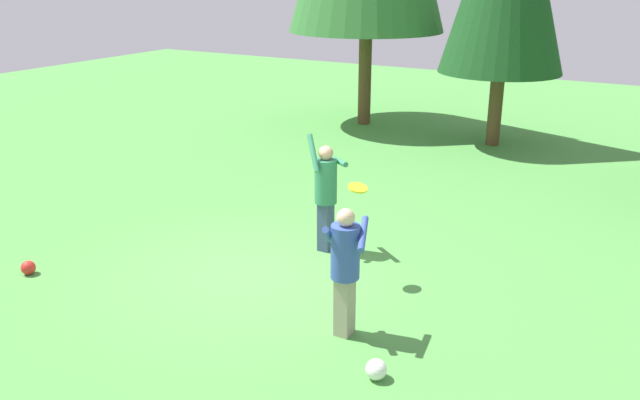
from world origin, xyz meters
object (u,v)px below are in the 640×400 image
object	(u,v)px
person_thrower	(326,189)
ball_red	(28,268)
person_catcher	(345,262)
frisbee	(358,188)
ball_white	(376,369)

from	to	relation	value
person_thrower	ball_red	size ratio (longest dim) A/B	9.00
person_catcher	frisbee	world-z (taller)	person_catcher
ball_white	ball_red	distance (m)	5.41
frisbee	ball_white	distance (m)	2.66
ball_white	person_catcher	bearing A→B (deg)	138.48
person_thrower	ball_red	xyz separation A→B (m)	(-3.26, -2.88, -0.89)
person_thrower	ball_red	world-z (taller)	person_thrower
ball_red	person_catcher	bearing A→B (deg)	10.06
ball_white	ball_red	size ratio (longest dim) A/B	1.13
person_thrower	frisbee	size ratio (longest dim) A/B	5.22
frisbee	ball_red	size ratio (longest dim) A/B	1.72
frisbee	ball_white	bearing A→B (deg)	-57.75
person_thrower	ball_white	bearing A→B (deg)	-12.76
person_thrower	person_catcher	distance (m)	2.50
person_catcher	frisbee	bearing A→B (deg)	-0.00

